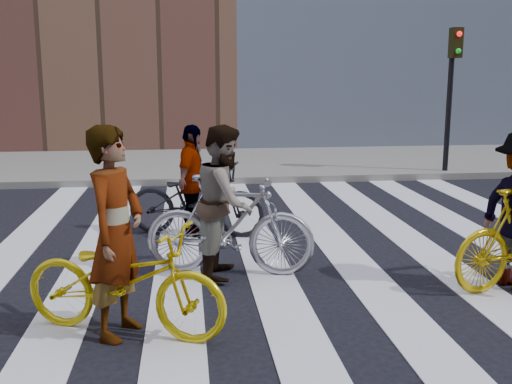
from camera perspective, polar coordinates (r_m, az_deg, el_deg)
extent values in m
plane|color=black|center=(8.11, 4.36, -5.66)|extent=(100.00, 100.00, 0.00)
cube|color=slate|center=(15.35, -0.97, 2.74)|extent=(100.00, 5.00, 0.15)
cube|color=silver|center=(8.30, -22.89, -6.10)|extent=(0.55, 10.00, 0.01)
cube|color=silver|center=(8.06, -15.32, -6.10)|extent=(0.55, 10.00, 0.01)
cube|color=silver|center=(7.96, -7.44, -5.99)|extent=(0.55, 10.00, 0.01)
cube|color=silver|center=(8.02, 0.49, -5.77)|extent=(0.55, 10.00, 0.01)
cube|color=silver|center=(8.22, 8.15, -5.45)|extent=(0.55, 10.00, 0.01)
cube|color=silver|center=(8.57, 15.31, -5.06)|extent=(0.55, 10.00, 0.01)
cube|color=silver|center=(9.03, 21.82, -4.64)|extent=(0.55, 10.00, 0.01)
cylinder|color=black|center=(14.31, 17.89, 7.72)|extent=(0.12, 0.12, 3.20)
cube|color=black|center=(14.16, 18.49, 13.33)|extent=(0.22, 0.28, 0.65)
sphere|color=red|center=(14.04, 18.81, 14.07)|extent=(0.12, 0.12, 0.12)
sphere|color=#0CCC26|center=(14.02, 18.71, 12.60)|extent=(0.12, 0.12, 0.12)
imported|color=yellow|center=(5.60, -12.47, -8.18)|extent=(2.09, 1.39, 1.04)
imported|color=#AAABB4|center=(7.04, -2.53, -3.18)|extent=(2.08, 1.00, 1.20)
imported|color=black|center=(8.80, -5.75, -0.71)|extent=(2.17, 1.30, 1.08)
imported|color=slate|center=(5.47, -13.19, -3.81)|extent=(0.69, 0.82, 1.92)
imported|color=slate|center=(6.97, -2.96, -0.88)|extent=(0.85, 0.99, 1.78)
imported|color=slate|center=(8.74, -6.12, 1.07)|extent=(0.67, 1.03, 1.63)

